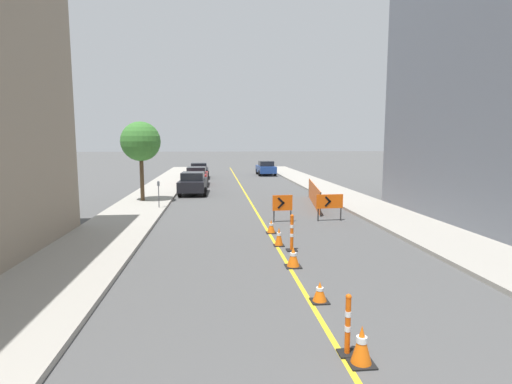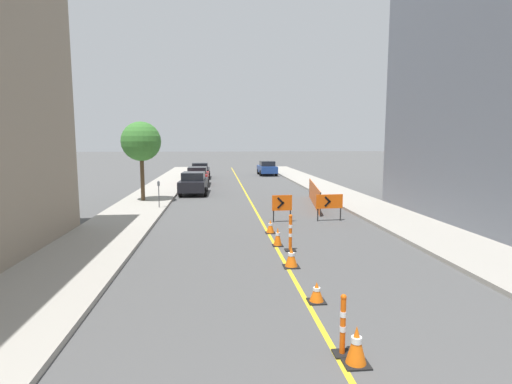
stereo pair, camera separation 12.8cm
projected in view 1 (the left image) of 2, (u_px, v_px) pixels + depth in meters
lane_stripe at (245, 193)px, 29.37m from camera, size 0.12×56.89×0.01m
sidewalk_left at (155, 193)px, 28.70m from camera, size 3.11×56.89×0.14m
sidewalk_right at (330, 191)px, 30.02m from camera, size 3.11×56.89×0.14m
traffic_cone_second at (362, 345)px, 6.72m from camera, size 0.44×0.44×0.68m
traffic_cone_third at (320, 292)px, 9.35m from camera, size 0.42×0.42×0.49m
traffic_cone_fourth at (293, 257)px, 11.96m from camera, size 0.47×0.47×0.62m
traffic_cone_fifth at (279, 237)px, 14.38m from camera, size 0.37×0.37×0.68m
traffic_cone_farthest at (271, 226)px, 16.38m from camera, size 0.40×0.40×0.57m
delineator_post_front at (348, 329)px, 7.00m from camera, size 0.31×0.31×1.12m
delineator_post_rear at (292, 235)px, 13.71m from camera, size 0.36×0.36×1.28m
arrow_barricade_primary at (282, 204)px, 18.56m from camera, size 0.94×0.12×1.27m
arrow_barricade_secondary at (330, 202)px, 18.84m from camera, size 1.30×0.16×1.27m
safety_mesh_fence at (314, 195)px, 23.59m from camera, size 1.22×7.39×1.23m
parked_car_curb_near at (193, 183)px, 28.46m from camera, size 1.97×4.37×1.59m
parked_car_curb_mid at (197, 176)px, 34.23m from camera, size 1.94×4.32×1.59m
parked_car_curb_far at (199, 171)px, 40.78m from camera, size 1.93×4.31×1.59m
parked_car_opposite_side at (266, 168)px, 44.59m from camera, size 1.94×4.33×1.59m
parking_meter_near_curb at (159, 189)px, 21.77m from camera, size 0.12×0.11×1.48m
street_tree_left_near at (141, 142)px, 24.07m from camera, size 2.38×2.38×4.80m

